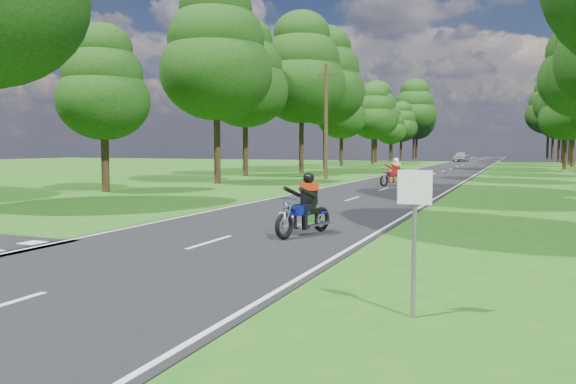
% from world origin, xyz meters
% --- Properties ---
extents(ground, '(160.00, 160.00, 0.00)m').
position_xyz_m(ground, '(0.00, 0.00, 0.00)').
color(ground, '#1C5D15').
rests_on(ground, ground).
extents(main_road, '(7.00, 140.00, 0.02)m').
position_xyz_m(main_road, '(0.00, 50.00, 0.01)').
color(main_road, black).
rests_on(main_road, ground).
extents(road_markings, '(7.40, 140.00, 0.01)m').
position_xyz_m(road_markings, '(-0.14, 48.13, 0.02)').
color(road_markings, silver).
rests_on(road_markings, main_road).
extents(treeline, '(40.00, 115.35, 14.78)m').
position_xyz_m(treeline, '(1.43, 60.06, 8.25)').
color(treeline, black).
rests_on(treeline, ground).
extents(telegraph_pole, '(1.20, 0.26, 8.00)m').
position_xyz_m(telegraph_pole, '(-6.00, 28.00, 4.07)').
color(telegraph_pole, '#382616').
rests_on(telegraph_pole, ground).
extents(road_sign, '(0.45, 0.07, 2.00)m').
position_xyz_m(road_sign, '(5.50, -2.01, 1.34)').
color(road_sign, slate).
rests_on(road_sign, ground).
extents(rider_near_blue, '(1.12, 2.02, 1.60)m').
position_xyz_m(rider_near_blue, '(1.67, 3.85, 0.82)').
color(rider_near_blue, navy).
rests_on(rider_near_blue, main_road).
extents(rider_far_red, '(1.48, 2.02, 1.62)m').
position_xyz_m(rider_far_red, '(-0.07, 22.67, 0.83)').
color(rider_far_red, maroon).
rests_on(rider_far_red, main_road).
extents(distant_car, '(2.33, 4.67, 1.53)m').
position_xyz_m(distant_car, '(-1.91, 79.41, 0.78)').
color(distant_car, '#AEB1B5').
rests_on(distant_car, main_road).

